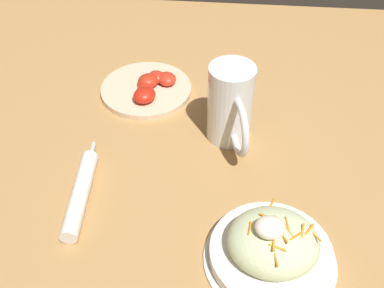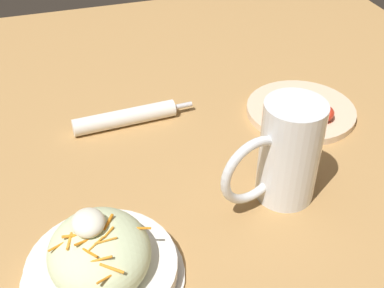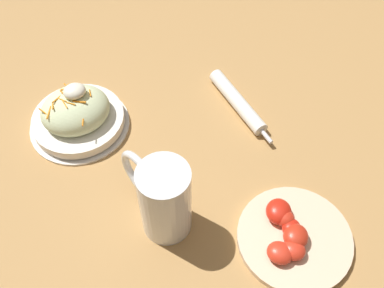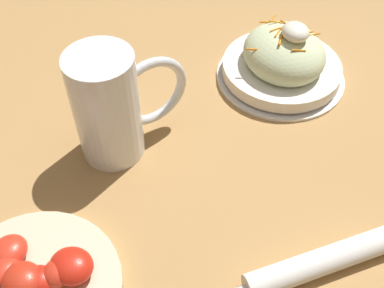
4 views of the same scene
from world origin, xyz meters
TOP-DOWN VIEW (x-y plane):
  - ground_plane at (0.00, 0.00)m, footprint 1.43×1.43m
  - salad_plate at (0.19, -0.16)m, footprint 0.21×0.21m
  - beer_mug at (0.12, 0.13)m, footprint 0.09×0.16m
  - napkin_roll at (-0.14, -0.06)m, footprint 0.04×0.23m
  - tomato_plate at (-0.07, 0.26)m, footprint 0.20×0.20m

SIDE VIEW (x-z plane):
  - ground_plane at x=0.00m, z-range 0.00..0.00m
  - tomato_plate at x=-0.07m, z-range -0.01..0.04m
  - napkin_roll at x=-0.14m, z-range 0.00..0.03m
  - salad_plate at x=0.19m, z-range -0.02..0.09m
  - beer_mug at x=0.12m, z-range -0.01..0.15m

